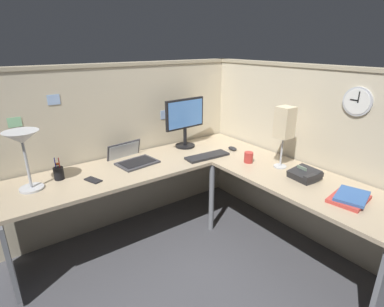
# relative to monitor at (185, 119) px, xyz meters

# --- Properties ---
(ground_plane) EXTENTS (6.80, 6.80, 0.00)m
(ground_plane) POSITION_rel_monitor_xyz_m (-0.19, -0.64, -1.02)
(ground_plane) COLOR #47474C
(cubicle_wall_back) EXTENTS (2.57, 0.12, 1.58)m
(cubicle_wall_back) POSITION_rel_monitor_xyz_m (-0.55, 0.23, -0.23)
(cubicle_wall_back) COLOR beige
(cubicle_wall_back) RESTS_ON ground
(cubicle_wall_right) EXTENTS (0.12, 2.37, 1.58)m
(cubicle_wall_right) POSITION_rel_monitor_xyz_m (0.68, -0.90, -0.23)
(cubicle_wall_right) COLOR beige
(cubicle_wall_right) RESTS_ON ground
(desk) EXTENTS (2.35, 2.15, 0.73)m
(desk) POSITION_rel_monitor_xyz_m (-0.33, -0.69, -0.39)
(desk) COLOR tan
(desk) RESTS_ON ground
(monitor) EXTENTS (0.46, 0.20, 0.50)m
(monitor) POSITION_rel_monitor_xyz_m (0.00, 0.00, 0.00)
(monitor) COLOR black
(monitor) RESTS_ON desk
(laptop) EXTENTS (0.39, 0.42, 0.22)m
(laptop) POSITION_rel_monitor_xyz_m (-0.63, -0.04, -0.27)
(laptop) COLOR #38383D
(laptop) RESTS_ON desk
(keyboard) EXTENTS (0.44, 0.16, 0.02)m
(keyboard) POSITION_rel_monitor_xyz_m (-0.01, -0.38, -0.28)
(keyboard) COLOR #232326
(keyboard) RESTS_ON desk
(computer_mouse) EXTENTS (0.06, 0.10, 0.03)m
(computer_mouse) POSITION_rel_monitor_xyz_m (0.32, -0.37, -0.28)
(computer_mouse) COLOR #232326
(computer_mouse) RESTS_ON desk
(desk_lamp_dome) EXTENTS (0.24, 0.24, 0.44)m
(desk_lamp_dome) POSITION_rel_monitor_xyz_m (-1.47, -0.13, 0.07)
(desk_lamp_dome) COLOR #B7BABF
(desk_lamp_dome) RESTS_ON desk
(pen_cup) EXTENTS (0.08, 0.08, 0.18)m
(pen_cup) POSITION_rel_monitor_xyz_m (-1.26, -0.07, -0.24)
(pen_cup) COLOR black
(pen_cup) RESTS_ON desk
(cell_phone) EXTENTS (0.11, 0.16, 0.01)m
(cell_phone) POSITION_rel_monitor_xyz_m (-1.06, -0.26, -0.29)
(cell_phone) COLOR black
(cell_phone) RESTS_ON desk
(office_phone) EXTENTS (0.21, 0.22, 0.11)m
(office_phone) POSITION_rel_monitor_xyz_m (0.31, -1.21, -0.26)
(office_phone) COLOR #232326
(office_phone) RESTS_ON desk
(book_stack) EXTENTS (0.32, 0.26, 0.04)m
(book_stack) POSITION_rel_monitor_xyz_m (0.26, -1.60, -0.27)
(book_stack) COLOR #BF3F38
(book_stack) RESTS_ON desk
(desk_lamp_paper) EXTENTS (0.13, 0.13, 0.53)m
(desk_lamp_paper) POSITION_rel_monitor_xyz_m (0.36, -0.94, 0.09)
(desk_lamp_paper) COLOR #B7BABF
(desk_lamp_paper) RESTS_ON desk
(coffee_mug) EXTENTS (0.08, 0.08, 0.10)m
(coffee_mug) POSITION_rel_monitor_xyz_m (0.21, -0.70, -0.25)
(coffee_mug) COLOR #B2332D
(coffee_mug) RESTS_ON desk
(wall_clock) EXTENTS (0.04, 0.22, 0.22)m
(wall_clock) POSITION_rel_monitor_xyz_m (0.63, -1.36, 0.31)
(wall_clock) COLOR #B7BABF
(pinned_note_leftmost) EXTENTS (0.09, 0.00, 0.09)m
(pinned_note_leftmost) POSITION_rel_monitor_xyz_m (-0.13, 0.18, 0.03)
(pinned_note_leftmost) COLOR #99B7E5
(pinned_note_middle) EXTENTS (0.10, 0.00, 0.08)m
(pinned_note_middle) POSITION_rel_monitor_xyz_m (-1.47, 0.18, 0.15)
(pinned_note_middle) COLOR #8CCC99
(pinned_note_rightmost) EXTENTS (0.10, 0.00, 0.08)m
(pinned_note_rightmost) POSITION_rel_monitor_xyz_m (-1.17, 0.18, 0.29)
(pinned_note_rightmost) COLOR #99B7E5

